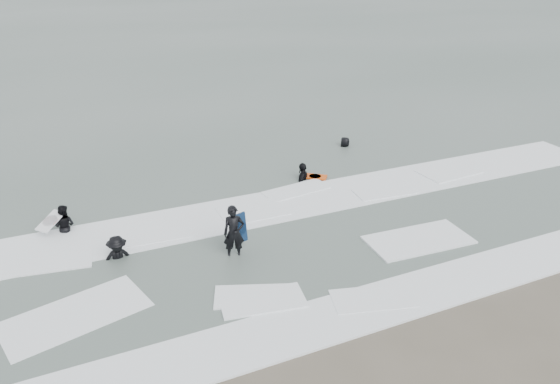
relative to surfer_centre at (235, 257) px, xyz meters
name	(u,v)px	position (x,y,z in m)	size (l,w,h in m)	color
ground	(352,298)	(2.28, -3.30, 0.00)	(320.00, 320.00, 0.00)	brown
sea	(80,6)	(2.28, 76.70, 0.06)	(320.00, 320.00, 0.00)	#47544C
surfer_centre	(235,257)	(0.00, 0.00, 0.00)	(0.65, 0.43, 1.78)	black
surfer_wading	(66,232)	(-4.71, 3.86, 0.00)	(0.75, 0.58, 1.53)	black
surfer_breaker	(119,260)	(-3.34, 1.28, 0.00)	(1.08, 0.62, 1.67)	black
surfer_right_near	(303,180)	(4.56, 4.60, 0.00)	(1.12, 0.46, 1.90)	black
surfer_right_far	(345,147)	(8.11, 7.31, 0.00)	(0.81, 0.52, 1.65)	black
surf_foam	(296,236)	(2.28, 0.40, 0.04)	(30.03, 9.06, 0.09)	white
bodyboards	(210,206)	(0.08, 2.85, 0.50)	(11.22, 4.88, 1.25)	#0D2140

